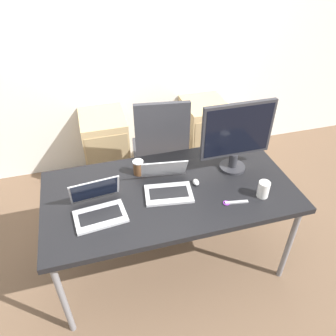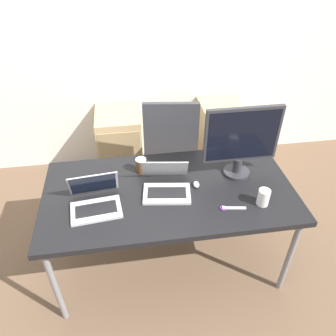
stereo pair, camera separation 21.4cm
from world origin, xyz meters
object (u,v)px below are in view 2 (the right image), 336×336
laptop_left (95,201)px  laptop_right (166,185)px  cabinet_right (219,136)px  cabinet_left (120,144)px  office_chair (170,161)px  monitor (242,140)px  mouse (196,184)px  coffee_cup_white (263,197)px  coffee_cup_brown (141,165)px

laptop_left → laptop_right: (0.46, 0.09, -0.00)m
cabinet_right → laptop_left: bearing=-132.7°
cabinet_right → laptop_right: laptop_right is taller
cabinet_left → cabinet_right: same height
office_chair → monitor: bearing=-60.8°
cabinet_left → mouse: bearing=-67.1°
coffee_cup_white → laptop_left: bearing=172.7°
cabinet_right → laptop_right: size_ratio=2.11×
monitor → cabinet_left: bearing=126.6°
cabinet_right → cabinet_left: bearing=180.0°
cabinet_left → coffee_cup_white: (0.89, -1.44, 0.45)m
laptop_right → coffee_cup_brown: (-0.15, 0.23, 0.01)m
mouse → laptop_right: bearing=-178.1°
mouse → cabinet_right: bearing=66.0°
cabinet_right → coffee_cup_brown: 1.41m
cabinet_right → laptop_left: (-1.21, -1.31, 0.44)m
cabinet_left → laptop_right: (0.30, -1.22, 0.44)m
monitor → laptop_right: bearing=-168.5°
laptop_right → mouse: laptop_right is taller
office_chair → mouse: (0.06, -0.77, 0.35)m
mouse → cabinet_left: bearing=112.9°
office_chair → cabinet_left: bearing=135.5°
office_chair → cabinet_right: size_ratio=1.54×
cabinet_left → monitor: (0.83, -1.11, 0.67)m
laptop_left → laptop_right: 0.47m
cabinet_left → coffee_cup_brown: bearing=-81.0°
cabinet_right → coffee_cup_white: coffee_cup_white is taller
laptop_left → coffee_cup_brown: (0.31, 0.32, 0.01)m
coffee_cup_white → office_chair: bearing=113.6°
coffee_cup_brown → cabinet_left: bearing=99.0°
cabinet_right → mouse: bearing=-114.0°
office_chair → laptop_left: (-0.61, -0.86, 0.38)m
laptop_left → mouse: 0.68m
laptop_left → monitor: bearing=11.3°
office_chair → coffee_cup_white: (0.44, -1.00, 0.39)m
mouse → laptop_left: bearing=-171.7°
office_chair → coffee_cup_white: 1.15m
cabinet_left → coffee_cup_brown: coffee_cup_brown is taller
mouse → coffee_cup_white: (0.38, -0.23, 0.04)m
laptop_right → coffee_cup_white: (0.59, -0.22, 0.01)m
mouse → coffee_cup_brown: 0.42m
cabinet_left → laptop_right: 1.33m
coffee_cup_white → coffee_cup_brown: 0.86m
cabinet_right → coffee_cup_white: bearing=-96.4°
laptop_left → coffee_cup_brown: bearing=45.3°
office_chair → cabinet_left: (-0.45, 0.45, -0.06)m
laptop_right → coffee_cup_brown: size_ratio=3.09×
office_chair → coffee_cup_brown: bearing=-118.6°
mouse → coffee_cup_white: coffee_cup_white is taller
office_chair → coffee_cup_brown: 0.73m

